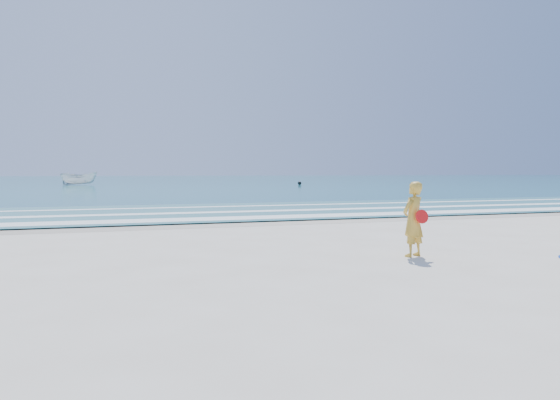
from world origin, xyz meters
name	(u,v)px	position (x,y,z in m)	size (l,w,h in m)	color
ground	(367,272)	(0.00, 0.00, 0.00)	(400.00, 400.00, 0.00)	silver
wet_sand	(232,223)	(0.00, 9.00, 0.00)	(400.00, 2.40, 0.00)	#B2A893
ocean	(112,180)	(0.00, 105.00, 0.02)	(400.00, 190.00, 0.04)	#19727F
shallow	(202,211)	(0.00, 14.00, 0.04)	(400.00, 10.00, 0.01)	#59B7AD
foam_near	(223,218)	(0.00, 10.30, 0.05)	(400.00, 1.40, 0.01)	white
foam_mid	(206,212)	(0.00, 13.20, 0.05)	(400.00, 0.90, 0.01)	white
foam_far	(191,207)	(0.00, 16.50, 0.05)	(400.00, 0.60, 0.01)	white
boat	(79,178)	(-5.44, 61.74, 0.85)	(1.57, 4.18, 1.61)	silver
buoy	(300,183)	(19.55, 53.00, 0.26)	(0.44, 0.44, 0.44)	black
woman	(413,219)	(1.65, 1.19, 0.73)	(0.63, 0.54, 1.47)	gold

